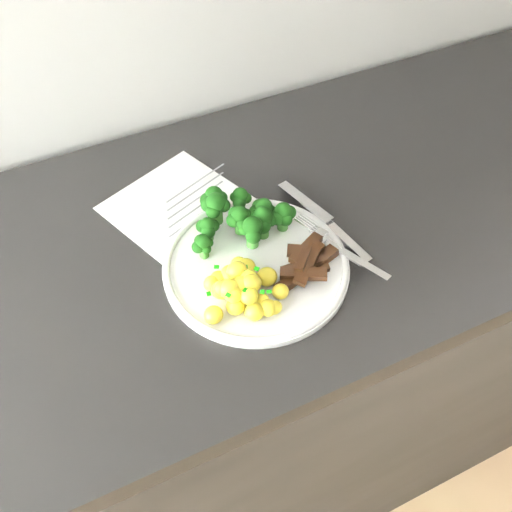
% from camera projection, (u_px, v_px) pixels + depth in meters
% --- Properties ---
extents(counter, '(2.47, 0.62, 0.93)m').
position_uv_depth(counter, '(238.00, 379.00, 1.26)').
color(counter, black).
rests_on(counter, ground).
extents(recipe_paper, '(0.29, 0.34, 0.00)m').
position_uv_depth(recipe_paper, '(196.00, 219.00, 0.94)').
color(recipe_paper, white).
rests_on(recipe_paper, counter).
extents(plate, '(0.28, 0.28, 0.02)m').
position_uv_depth(plate, '(256.00, 265.00, 0.86)').
color(plate, white).
rests_on(plate, counter).
extents(broccoli, '(0.17, 0.13, 0.07)m').
position_uv_depth(broccoli, '(241.00, 216.00, 0.88)').
color(broccoli, '#2C6420').
rests_on(broccoli, plate).
extents(potatoes, '(0.13, 0.11, 0.04)m').
position_uv_depth(potatoes, '(241.00, 287.00, 0.81)').
color(potatoes, gold).
rests_on(potatoes, plate).
extents(beef_strips, '(0.12, 0.09, 0.03)m').
position_uv_depth(beef_strips, '(306.00, 264.00, 0.85)').
color(beef_strips, black).
rests_on(beef_strips, plate).
extents(fork, '(0.07, 0.17, 0.02)m').
position_uv_depth(fork, '(343.00, 250.00, 0.87)').
color(fork, silver).
rests_on(fork, plate).
extents(knife, '(0.06, 0.21, 0.02)m').
position_uv_depth(knife, '(335.00, 230.00, 0.91)').
color(knife, silver).
rests_on(knife, plate).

